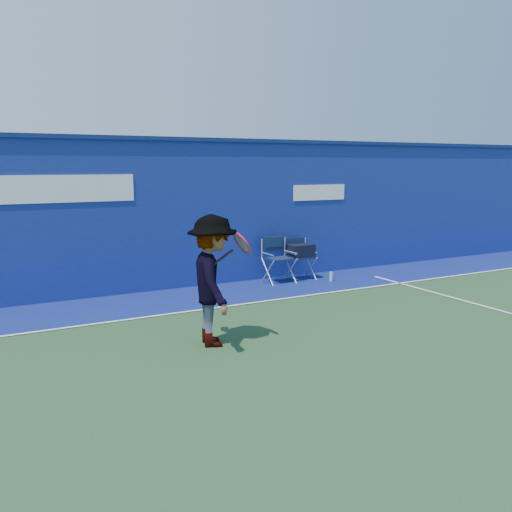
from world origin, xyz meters
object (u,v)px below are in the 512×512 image
directors_chair_left (279,268)px  tennis_player (213,280)px  directors_chair_right (300,263)px  water_bottle (331,277)px

directors_chair_left → tennis_player: tennis_player is taller
directors_chair_right → water_bottle: (0.48, -0.50, -0.27)m
directors_chair_left → water_bottle: bearing=-22.9°
directors_chair_right → tennis_player: (-3.48, -3.15, 0.55)m
directors_chair_right → tennis_player: bearing=-137.9°
directors_chair_right → tennis_player: 4.73m
directors_chair_right → tennis_player: tennis_player is taller
directors_chair_left → water_bottle: 1.18m
water_bottle → tennis_player: 4.84m
directors_chair_right → water_bottle: size_ratio=4.23×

